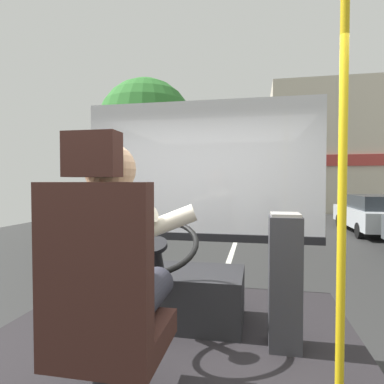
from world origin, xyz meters
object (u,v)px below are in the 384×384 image
at_px(driver_seat, 105,309).
at_px(fare_box, 285,281).
at_px(parked_car_silver, 378,214).
at_px(steering_console, 172,293).
at_px(handrail_pole, 343,188).
at_px(bus_driver, 117,258).

distance_m(driver_seat, fare_box, 1.23).
xyz_separation_m(driver_seat, parked_car_silver, (4.69, 10.64, -0.55)).
distance_m(steering_console, fare_box, 0.89).
bearing_deg(parked_car_silver, fare_box, -111.63).
relative_size(handrail_pole, fare_box, 2.39).
xyz_separation_m(bus_driver, fare_box, (0.83, 0.78, -0.30)).
bearing_deg(bus_driver, parked_car_silver, 65.96).
distance_m(bus_driver, parked_car_silver, 11.54).
height_order(handrail_pole, parked_car_silver, handrail_pole).
height_order(handrail_pole, fare_box, handrail_pole).
bearing_deg(fare_box, steering_console, 163.56).
bearing_deg(bus_driver, driver_seat, -90.00).
xyz_separation_m(steering_console, handrail_pole, (1.07, -0.68, 0.84)).
distance_m(driver_seat, bus_driver, 0.23).
relative_size(bus_driver, steering_console, 0.76).
xyz_separation_m(fare_box, parked_car_silver, (3.86, 9.74, -0.44)).
bearing_deg(driver_seat, steering_console, 90.00).
bearing_deg(fare_box, handrail_pole, -61.30).
relative_size(driver_seat, steering_console, 1.18).
distance_m(driver_seat, steering_console, 1.19).
relative_size(steering_console, handrail_pole, 0.52).
bearing_deg(driver_seat, bus_driver, 90.00).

